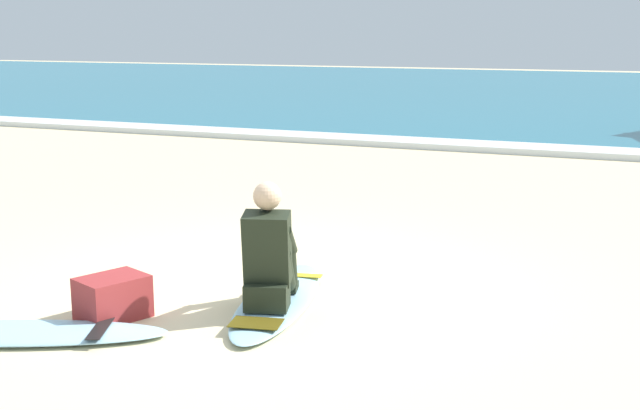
% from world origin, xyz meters
% --- Properties ---
extents(ground_plane, '(80.00, 80.00, 0.00)m').
position_xyz_m(ground_plane, '(0.00, 0.00, 0.00)').
color(ground_plane, beige).
extents(sea, '(80.00, 28.00, 0.10)m').
position_xyz_m(sea, '(0.00, 22.55, 0.05)').
color(sea, teal).
rests_on(sea, ground).
extents(breaking_foam, '(80.00, 0.90, 0.11)m').
position_xyz_m(breaking_foam, '(0.00, 8.85, 0.06)').
color(breaking_foam, white).
rests_on(breaking_foam, ground).
extents(surfboard_main, '(0.92, 2.09, 0.08)m').
position_xyz_m(surfboard_main, '(0.29, -0.36, 0.04)').
color(surfboard_main, '#9ED1E5').
rests_on(surfboard_main, ground).
extents(surfer_seated, '(0.52, 0.77, 0.95)m').
position_xyz_m(surfer_seated, '(0.32, -0.57, 0.44)').
color(surfer_seated, black).
rests_on(surfer_seated, surfboard_main).
extents(surfboard_spare_near, '(2.17, 1.31, 0.08)m').
position_xyz_m(surfboard_spare_near, '(-1.09, -1.73, 0.04)').
color(surfboard_spare_near, '#9ED1E5').
rests_on(surfboard_spare_near, ground).
extents(beach_bag, '(0.52, 0.58, 0.32)m').
position_xyz_m(beach_bag, '(-0.70, -1.13, 0.16)').
color(beach_bag, maroon).
rests_on(beach_bag, ground).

